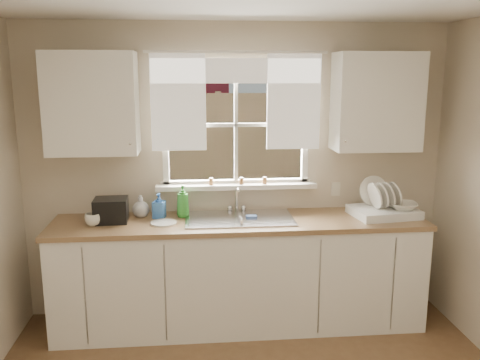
{
  "coord_description": "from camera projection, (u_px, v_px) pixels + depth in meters",
  "views": [
    {
      "loc": [
        -0.37,
        -2.28,
        2.09
      ],
      "look_at": [
        0.0,
        1.65,
        1.25
      ],
      "focal_mm": 38.0,
      "sensor_mm": 36.0,
      "label": 1
    }
  ],
  "objects": [
    {
      "name": "room_walls",
      "position": [
        274.0,
        259.0,
        2.36
      ],
      "size": [
        3.62,
        4.02,
        2.5
      ],
      "color": "beige",
      "rests_on": "ground"
    },
    {
      "name": "window",
      "position": [
        236.0,
        144.0,
        4.32
      ],
      "size": [
        1.38,
        0.16,
        1.06
      ],
      "color": "white",
      "rests_on": "room_walls"
    },
    {
      "name": "curtains",
      "position": [
        237.0,
        91.0,
        4.18
      ],
      "size": [
        1.5,
        0.03,
        0.81
      ],
      "color": "white",
      "rests_on": "room_walls"
    },
    {
      "name": "base_cabinets",
      "position": [
        240.0,
        275.0,
        4.23
      ],
      "size": [
        3.0,
        0.62,
        0.87
      ],
      "primitive_type": "cube",
      "color": "white",
      "rests_on": "ground"
    },
    {
      "name": "countertop",
      "position": [
        240.0,
        222.0,
        4.14
      ],
      "size": [
        3.04,
        0.65,
        0.04
      ],
      "primitive_type": "cube",
      "color": "olive",
      "rests_on": "base_cabinets"
    },
    {
      "name": "upper_cabinet_left",
      "position": [
        92.0,
        103.0,
        3.97
      ],
      "size": [
        0.7,
        0.33,
        0.8
      ],
      "primitive_type": "cube",
      "color": "white",
      "rests_on": "room_walls"
    },
    {
      "name": "upper_cabinet_right",
      "position": [
        377.0,
        102.0,
        4.18
      ],
      "size": [
        0.7,
        0.33,
        0.8
      ],
      "primitive_type": "cube",
      "color": "white",
      "rests_on": "room_walls"
    },
    {
      "name": "wall_outlet",
      "position": [
        336.0,
        189.0,
        4.47
      ],
      "size": [
        0.08,
        0.01,
        0.12
      ],
      "primitive_type": "cube",
      "color": "beige",
      "rests_on": "room_walls"
    },
    {
      "name": "sill_jars",
      "position": [
        239.0,
        181.0,
        4.33
      ],
      "size": [
        0.5,
        0.04,
        0.06
      ],
      "color": "brown",
      "rests_on": "window"
    },
    {
      "name": "backyard",
      "position": [
        237.0,
        3.0,
        10.22
      ],
      "size": [
        20.0,
        10.0,
        6.13
      ],
      "color": "#335421",
      "rests_on": "ground"
    },
    {
      "name": "sink",
      "position": [
        239.0,
        227.0,
        4.18
      ],
      "size": [
        0.88,
        0.52,
        0.4
      ],
      "color": "#B7B7BC",
      "rests_on": "countertop"
    },
    {
      "name": "dish_rack",
      "position": [
        383.0,
        208.0,
        4.24
      ],
      "size": [
        0.57,
        0.46,
        0.32
      ],
      "color": "white",
      "rests_on": "countertop"
    },
    {
      "name": "bowl",
      "position": [
        403.0,
        206.0,
        4.2
      ],
      "size": [
        0.27,
        0.27,
        0.06
      ],
      "primitive_type": "imported",
      "rotation": [
        0.0,
        0.0,
        -0.2
      ],
      "color": "white",
      "rests_on": "dish_rack"
    },
    {
      "name": "soap_bottle_a",
      "position": [
        183.0,
        201.0,
        4.2
      ],
      "size": [
        0.14,
        0.14,
        0.27
      ],
      "primitive_type": "imported",
      "rotation": [
        0.0,
        0.0,
        0.43
      ],
      "color": "#308A2D",
      "rests_on": "countertop"
    },
    {
      "name": "soap_bottle_b",
      "position": [
        159.0,
        206.0,
        4.17
      ],
      "size": [
        0.11,
        0.12,
        0.21
      ],
      "primitive_type": "imported",
      "rotation": [
        0.0,
        0.0,
        -0.24
      ],
      "color": "#3066B5",
      "rests_on": "countertop"
    },
    {
      "name": "soap_bottle_c",
      "position": [
        141.0,
        206.0,
        4.21
      ],
      "size": [
        0.15,
        0.15,
        0.18
      ],
      "primitive_type": "imported",
      "rotation": [
        0.0,
        0.0,
        0.04
      ],
      "color": "beige",
      "rests_on": "countertop"
    },
    {
      "name": "saucer",
      "position": [
        164.0,
        223.0,
        4.04
      ],
      "size": [
        0.21,
        0.21,
        0.01
      ],
      "primitive_type": "cylinder",
      "color": "silver",
      "rests_on": "countertop"
    },
    {
      "name": "cup",
      "position": [
        93.0,
        220.0,
        3.97
      ],
      "size": [
        0.14,
        0.14,
        0.1
      ],
      "primitive_type": "imported",
      "rotation": [
        0.0,
        0.0,
        0.17
      ],
      "color": "white",
      "rests_on": "countertop"
    },
    {
      "name": "black_appliance",
      "position": [
        111.0,
        210.0,
        4.07
      ],
      "size": [
        0.27,
        0.24,
        0.19
      ],
      "primitive_type": "cube",
      "rotation": [
        0.0,
        0.0,
        0.03
      ],
      "color": "black",
      "rests_on": "countertop"
    }
  ]
}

